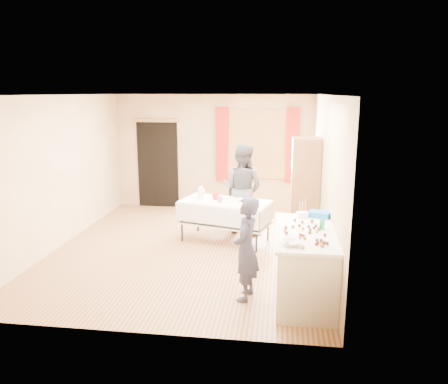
# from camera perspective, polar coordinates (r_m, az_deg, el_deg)

# --- Properties ---
(floor) EXTENTS (4.50, 5.50, 0.02)m
(floor) POSITION_cam_1_polar(r_m,az_deg,el_deg) (7.66, -4.60, -7.40)
(floor) COLOR #9E7047
(floor) RESTS_ON ground
(ceiling) EXTENTS (4.50, 5.50, 0.02)m
(ceiling) POSITION_cam_1_polar(r_m,az_deg,el_deg) (7.18, -4.99, 12.61)
(ceiling) COLOR white
(ceiling) RESTS_ON floor
(wall_back) EXTENTS (4.50, 0.02, 2.60)m
(wall_back) POSITION_cam_1_polar(r_m,az_deg,el_deg) (9.99, -1.43, 5.18)
(wall_back) COLOR tan
(wall_back) RESTS_ON floor
(wall_front) EXTENTS (4.50, 0.02, 2.60)m
(wall_front) POSITION_cam_1_polar(r_m,az_deg,el_deg) (4.72, -11.89, -3.89)
(wall_front) COLOR tan
(wall_front) RESTS_ON floor
(wall_left) EXTENTS (0.02, 5.50, 2.60)m
(wall_left) POSITION_cam_1_polar(r_m,az_deg,el_deg) (8.09, -20.65, 2.53)
(wall_left) COLOR tan
(wall_left) RESTS_ON floor
(wall_right) EXTENTS (0.02, 5.50, 2.60)m
(wall_right) POSITION_cam_1_polar(r_m,az_deg,el_deg) (7.18, 13.14, 1.79)
(wall_right) COLOR tan
(wall_right) RESTS_ON floor
(window_frame) EXTENTS (1.32, 0.06, 1.52)m
(window_frame) POSITION_cam_1_polar(r_m,az_deg,el_deg) (9.82, 4.34, 6.19)
(window_frame) COLOR olive
(window_frame) RESTS_ON wall_back
(window_pane) EXTENTS (1.20, 0.02, 1.40)m
(window_pane) POSITION_cam_1_polar(r_m,az_deg,el_deg) (9.80, 4.33, 6.18)
(window_pane) COLOR white
(window_pane) RESTS_ON wall_back
(curtain_left) EXTENTS (0.28, 0.06, 1.65)m
(curtain_left) POSITION_cam_1_polar(r_m,az_deg,el_deg) (9.84, -0.25, 6.24)
(curtain_left) COLOR #A02018
(curtain_left) RESTS_ON wall_back
(curtain_right) EXTENTS (0.28, 0.06, 1.65)m
(curtain_right) POSITION_cam_1_polar(r_m,az_deg,el_deg) (9.75, 8.92, 6.03)
(curtain_right) COLOR #A02018
(curtain_right) RESTS_ON wall_back
(doorway) EXTENTS (0.95, 0.04, 2.00)m
(doorway) POSITION_cam_1_polar(r_m,az_deg,el_deg) (10.28, -8.64, 3.57)
(doorway) COLOR black
(doorway) RESTS_ON floor
(door_lintel) EXTENTS (1.05, 0.06, 0.08)m
(door_lintel) POSITION_cam_1_polar(r_m,az_deg,el_deg) (10.14, -8.88, 9.24)
(door_lintel) COLOR olive
(door_lintel) RESTS_ON wall_back
(cabinet) EXTENTS (0.50, 0.60, 1.85)m
(cabinet) POSITION_cam_1_polar(r_m,az_deg,el_deg) (8.09, 10.53, 0.44)
(cabinet) COLOR brown
(cabinet) RESTS_ON floor
(counter) EXTENTS (0.77, 1.63, 0.91)m
(counter) POSITION_cam_1_polar(r_m,az_deg,el_deg) (5.85, 10.53, -9.28)
(counter) COLOR beige
(counter) RESTS_ON floor
(party_table) EXTENTS (1.74, 1.20, 0.75)m
(party_table) POSITION_cam_1_polar(r_m,az_deg,el_deg) (7.86, 0.15, -3.32)
(party_table) COLOR black
(party_table) RESTS_ON floor
(chair) EXTENTS (0.52, 0.52, 0.97)m
(chair) POSITION_cam_1_polar(r_m,az_deg,el_deg) (8.98, 2.17, -2.30)
(chair) COLOR black
(chair) RESTS_ON floor
(girl) EXTENTS (0.59, 0.46, 1.37)m
(girl) POSITION_cam_1_polar(r_m,az_deg,el_deg) (5.64, 2.91, -7.42)
(girl) COLOR #24253F
(girl) RESTS_ON floor
(woman) EXTENTS (1.26, 1.21, 1.70)m
(woman) POSITION_cam_1_polar(r_m,az_deg,el_deg) (8.30, 2.40, 0.43)
(woman) COLOR black
(woman) RESTS_ON floor
(soda_can) EXTENTS (0.07, 0.07, 0.12)m
(soda_can) POSITION_cam_1_polar(r_m,az_deg,el_deg) (5.79, 12.68, -4.18)
(soda_can) COLOR #158B45
(soda_can) RESTS_ON counter
(mixing_bowl) EXTENTS (0.33, 0.33, 0.06)m
(mixing_bowl) POSITION_cam_1_polar(r_m,az_deg,el_deg) (5.15, 8.82, -6.58)
(mixing_bowl) COLOR white
(mixing_bowl) RESTS_ON counter
(foam_block) EXTENTS (0.17, 0.14, 0.08)m
(foam_block) POSITION_cam_1_polar(r_m,az_deg,el_deg) (6.27, 10.18, -2.95)
(foam_block) COLOR white
(foam_block) RESTS_ON counter
(blue_basket) EXTENTS (0.35, 0.29, 0.08)m
(blue_basket) POSITION_cam_1_polar(r_m,az_deg,el_deg) (6.34, 12.35, -2.87)
(blue_basket) COLOR blue
(blue_basket) RESTS_ON counter
(pitcher) EXTENTS (0.14, 0.14, 0.22)m
(pitcher) POSITION_cam_1_polar(r_m,az_deg,el_deg) (7.84, -3.05, -0.25)
(pitcher) COLOR silver
(pitcher) RESTS_ON party_table
(cup_red) EXTENTS (0.19, 0.19, 0.11)m
(cup_red) POSITION_cam_1_polar(r_m,az_deg,el_deg) (7.87, -1.07, -0.60)
(cup_red) COLOR red
(cup_red) RESTS_ON party_table
(cup_rainbow) EXTENTS (0.16, 0.16, 0.10)m
(cup_rainbow) POSITION_cam_1_polar(r_m,az_deg,el_deg) (7.64, -0.51, -1.04)
(cup_rainbow) COLOR red
(cup_rainbow) RESTS_ON party_table
(small_bowl) EXTENTS (0.24, 0.24, 0.05)m
(small_bowl) POSITION_cam_1_polar(r_m,az_deg,el_deg) (7.74, 2.39, -1.07)
(small_bowl) COLOR white
(small_bowl) RESTS_ON party_table
(pastry_tray) EXTENTS (0.33, 0.28, 0.02)m
(pastry_tray) POSITION_cam_1_polar(r_m,az_deg,el_deg) (7.52, 3.11, -1.61)
(pastry_tray) COLOR white
(pastry_tray) RESTS_ON party_table
(bottle) EXTENTS (0.11, 0.11, 0.19)m
(bottle) POSITION_cam_1_polar(r_m,az_deg,el_deg) (8.13, -2.94, 0.11)
(bottle) COLOR white
(bottle) RESTS_ON party_table
(cake_balls) EXTENTS (0.53, 1.13, 0.04)m
(cake_balls) POSITION_cam_1_polar(r_m,az_deg,el_deg) (5.55, 11.00, -5.30)
(cake_balls) COLOR #3F2314
(cake_balls) RESTS_ON counter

